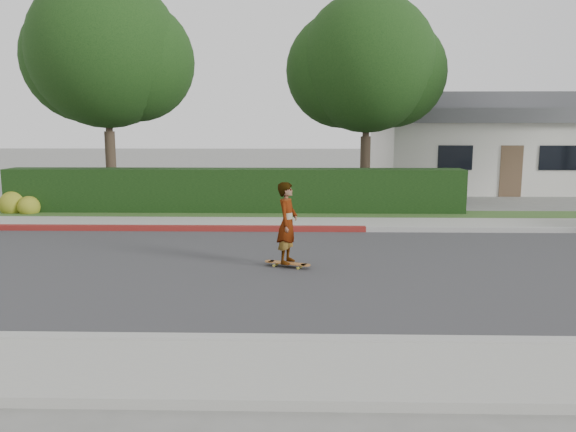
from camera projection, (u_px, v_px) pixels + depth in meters
ground at (339, 269)px, 11.45m from camera, size 120.00×120.00×0.00m
road at (339, 269)px, 11.45m from camera, size 60.00×8.00×0.01m
curb_near at (360, 342)px, 7.40m from camera, size 60.00×0.20×0.15m
sidewalk_near at (368, 373)px, 6.51m from camera, size 60.00×1.60×0.12m
curb_far at (329, 229)px, 15.49m from camera, size 60.00×0.20×0.15m
curb_red_section at (150, 228)px, 15.60m from camera, size 12.00×0.21×0.15m
sidewalk_far at (328, 224)px, 16.38m from camera, size 60.00×1.60×0.12m
planting_strip at (326, 216)px, 17.96m from camera, size 60.00×1.60×0.10m
hedge at (234, 191)px, 18.51m from camera, size 15.00×1.00×1.50m
flowering_shrub at (19, 205)px, 18.28m from camera, size 1.40×1.00×0.90m
tree_left at (107, 56)px, 19.36m from camera, size 5.99×5.21×8.00m
tree_center at (366, 68)px, 19.70m from camera, size 5.66×4.84×7.44m
house at (486, 143)px, 26.72m from camera, size 10.60×8.60×4.30m
skateboard at (287, 263)px, 11.57m from camera, size 1.01×0.56×0.09m
skateboarder at (287, 223)px, 11.44m from camera, size 0.55×0.70×1.67m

